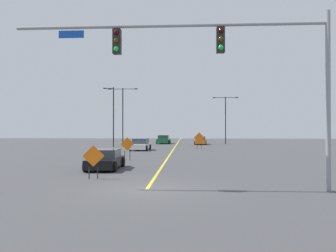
{
  "coord_description": "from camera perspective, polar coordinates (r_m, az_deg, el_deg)",
  "views": [
    {
      "loc": [
        1.7,
        -13.9,
        2.56
      ],
      "look_at": [
        -0.07,
        16.52,
        2.81
      ],
      "focal_mm": 35.3,
      "sensor_mm": 36.0,
      "label": 1
    }
  ],
  "objects": [
    {
      "name": "car_orange_near",
      "position": [
        53.86,
        5.63,
        -2.54
      ],
      "size": [
        2.15,
        4.69,
        1.31
      ],
      "color": "orange",
      "rests_on": "ground"
    },
    {
      "name": "construction_sign_left_shoulder",
      "position": [
        27.06,
        -7.04,
        -3.37
      ],
      "size": [
        1.08,
        0.26,
        1.86
      ],
      "color": "orange",
      "rests_on": "ground"
    },
    {
      "name": "construction_sign_right_lane",
      "position": [
        41.1,
        5.41,
        -2.16
      ],
      "size": [
        1.35,
        0.18,
        2.12
      ],
      "color": "orange",
      "rests_on": "ground"
    },
    {
      "name": "street_lamp_far_left",
      "position": [
        47.18,
        -9.51,
        2.01
      ],
      "size": [
        1.54,
        0.24,
        8.41
      ],
      "color": "black",
      "rests_on": "ground"
    },
    {
      "name": "traffic_signal_assembly",
      "position": [
        14.29,
        9.21,
        11.76
      ],
      "size": [
        13.27,
        0.44,
        7.44
      ],
      "color": "gray",
      "rests_on": "ground"
    },
    {
      "name": "car_green_passing",
      "position": [
        56.4,
        -0.78,
        -2.37
      ],
      "size": [
        2.25,
        4.58,
        1.45
      ],
      "color": "#196B38",
      "rests_on": "ground"
    },
    {
      "name": "ground",
      "position": [
        14.24,
        -3.65,
        -10.84
      ],
      "size": [
        143.92,
        143.92,
        0.0
      ],
      "primitive_type": "plane",
      "color": "#444447"
    },
    {
      "name": "car_black_far",
      "position": [
        21.41,
        -10.73,
        -5.73
      ],
      "size": [
        2.01,
        4.02,
        1.25
      ],
      "color": "black",
      "rests_on": "ground"
    },
    {
      "name": "street_lamp_mid_left",
      "position": [
        56.04,
        9.9,
        1.79
      ],
      "size": [
        4.24,
        0.24,
        7.92
      ],
      "color": "black",
      "rests_on": "ground"
    },
    {
      "name": "construction_sign_left_lane",
      "position": [
        17.32,
        -12.76,
        -5.38
      ],
      "size": [
        1.09,
        0.24,
        1.72
      ],
      "color": "orange",
      "rests_on": "ground"
    },
    {
      "name": "road_centre_stripe",
      "position": [
        53.97,
        1.51,
        -3.18
      ],
      "size": [
        0.16,
        79.96,
        0.01
      ],
      "color": "yellow",
      "rests_on": "ground"
    },
    {
      "name": "street_lamp_far_right",
      "position": [
        50.72,
        -7.81,
        2.55
      ],
      "size": [
        4.51,
        0.24,
        8.76
      ],
      "color": "black",
      "rests_on": "ground"
    },
    {
      "name": "car_white_mid",
      "position": [
        39.36,
        -4.75,
        -3.22
      ],
      "size": [
        2.2,
        3.91,
        1.4
      ],
      "color": "white",
      "rests_on": "ground"
    }
  ]
}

